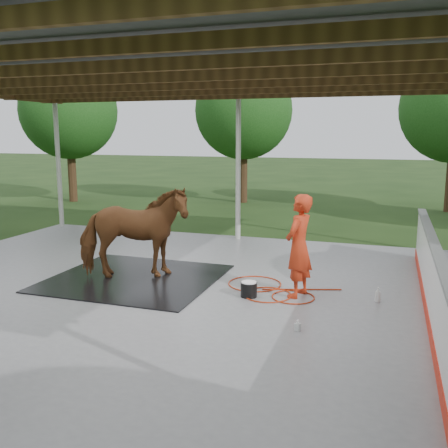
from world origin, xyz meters
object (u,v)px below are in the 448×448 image
(wash_bucket, at_px, (249,289))
(handler, at_px, (299,246))
(dasher_board, at_px, (433,284))
(horse, at_px, (133,233))

(wash_bucket, bearing_deg, handler, 20.97)
(dasher_board, relative_size, wash_bucket, 27.39)
(horse, relative_size, handler, 1.18)
(horse, bearing_deg, wash_bucket, -122.50)
(horse, height_order, handler, horse)
(dasher_board, xyz_separation_m, wash_bucket, (-2.98, 0.05, -0.40))
(handler, height_order, wash_bucket, handler)
(dasher_board, xyz_separation_m, horse, (-5.43, 0.39, 0.39))
(horse, height_order, wash_bucket, horse)
(dasher_board, bearing_deg, wash_bucket, 179.05)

